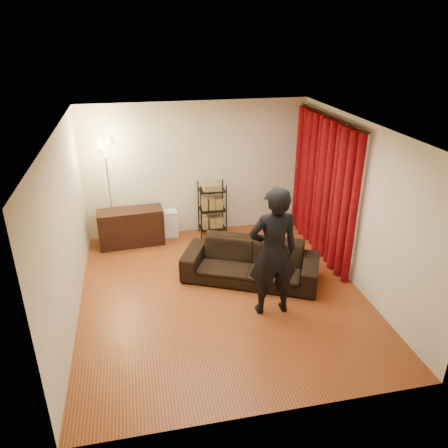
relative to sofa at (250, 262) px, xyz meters
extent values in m
plane|color=brown|center=(-0.57, -0.33, -0.33)|extent=(5.00, 5.00, 0.00)
plane|color=white|center=(-0.57, -0.33, 2.37)|extent=(5.00, 5.00, 0.00)
plane|color=beige|center=(-0.57, 2.17, 1.02)|extent=(5.00, 0.00, 5.00)
plane|color=beige|center=(-0.57, -2.83, 1.02)|extent=(5.00, 0.00, 5.00)
plane|color=beige|center=(-2.82, -0.33, 1.02)|extent=(0.00, 5.00, 5.00)
plane|color=beige|center=(1.68, -0.33, 1.02)|extent=(0.00, 5.00, 5.00)
cylinder|color=black|center=(1.58, 0.80, 2.25)|extent=(0.04, 2.65, 0.04)
imported|color=black|center=(0.00, 0.00, 0.00)|extent=(2.44, 1.77, 0.66)
imported|color=black|center=(0.07, -0.94, 0.67)|extent=(0.74, 0.48, 2.01)
cube|color=black|center=(-1.96, 1.77, 0.03)|extent=(1.29, 0.56, 0.73)
camera|label=1|loc=(-1.77, -6.24, 3.67)|focal=35.00mm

